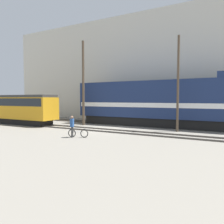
{
  "coord_description": "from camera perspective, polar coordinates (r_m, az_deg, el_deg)",
  "views": [
    {
      "loc": [
        11.36,
        -18.96,
        3.14
      ],
      "look_at": [
        0.93,
        0.2,
        1.8
      ],
      "focal_mm": 35.0,
      "sensor_mm": 36.0,
      "label": 1
    }
  ],
  "objects": [
    {
      "name": "utility_pole_left",
      "position": [
        26.1,
        -7.51,
        7.43
      ],
      "size": [
        0.28,
        0.28,
        9.87
      ],
      "color": "#4C3D2D",
      "rests_on": "ground"
    },
    {
      "name": "building_backdrop",
      "position": [
        33.47,
        8.62,
        10.84
      ],
      "size": [
        45.45,
        6.0,
        14.87
      ],
      "color": "beige",
      "rests_on": "ground"
    },
    {
      "name": "person",
      "position": [
        17.91,
        -10.39,
        -3.18
      ],
      "size": [
        0.32,
        0.41,
        1.75
      ],
      "color": "#333333",
      "rests_on": "ground"
    },
    {
      "name": "streetcar",
      "position": [
        29.97,
        -24.1,
        1.12
      ],
      "size": [
        12.42,
        2.54,
        3.58
      ],
      "color": "black",
      "rests_on": "ground"
    },
    {
      "name": "freight_locomotive",
      "position": [
        25.08,
        11.42,
        2.37
      ],
      "size": [
        18.66,
        3.04,
        5.7
      ],
      "color": "black",
      "rests_on": "ground"
    },
    {
      "name": "track_near",
      "position": [
        21.64,
        -3.45,
        -4.65
      ],
      "size": [
        60.0,
        1.5,
        0.14
      ],
      "color": "#47423D",
      "rests_on": "ground"
    },
    {
      "name": "ground_plane",
      "position": [
        22.33,
        -2.36,
        -4.57
      ],
      "size": [
        120.0,
        120.0,
        0.0
      ],
      "primitive_type": "plane",
      "color": "slate"
    },
    {
      "name": "track_far",
      "position": [
        26.7,
        3.17,
        -3.09
      ],
      "size": [
        60.0,
        1.51,
        0.14
      ],
      "color": "#47423D",
      "rests_on": "ground"
    },
    {
      "name": "bicycle",
      "position": [
        17.99,
        -8.85,
        -5.51
      ],
      "size": [
        1.63,
        0.67,
        0.71
      ],
      "color": "black",
      "rests_on": "ground"
    },
    {
      "name": "utility_pole_center",
      "position": [
        21.56,
        16.85,
        7.02
      ],
      "size": [
        0.22,
        0.22,
        9.03
      ],
      "color": "#4C3D2D",
      "rests_on": "ground"
    }
  ]
}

